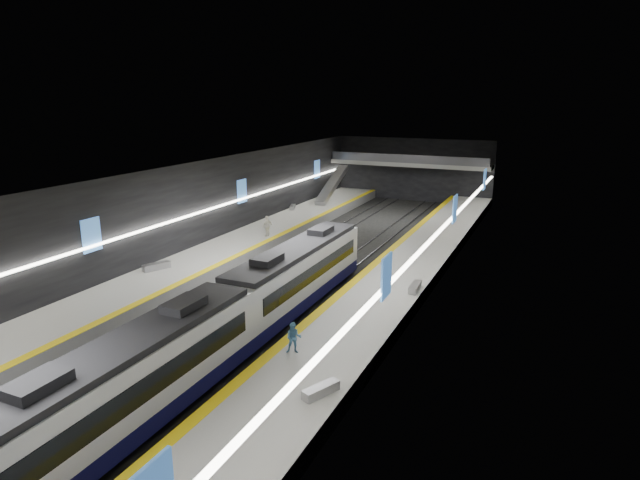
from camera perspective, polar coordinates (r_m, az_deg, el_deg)
The scene contains 24 objects.
ground at distance 38.95m, azimuth -3.61°, elevation -4.69°, with size 70.00×70.00×0.00m, color black.
ceiling at distance 37.01m, azimuth -3.81°, elevation 7.04°, with size 20.00×70.00×0.04m, color beige.
wall_left at distance 43.28m, azimuth -15.50°, elevation 2.32°, with size 0.04×70.00×8.00m, color black.
wall_right at distance 34.38m, azimuth 11.19°, elevation -0.67°, with size 0.04×70.00×8.00m, color black.
wall_back at distance 70.10m, azimuth 9.91°, elevation 7.39°, with size 20.00×0.04×8.00m, color black.
platform_left at distance 42.65m, azimuth -12.57°, elevation -2.55°, with size 5.00×70.00×1.00m, color slate.
tile_surface_left at distance 42.51m, azimuth -12.61°, elevation -1.89°, with size 5.00×70.00×0.02m, color #A5A5A0.
tactile_strip_left at distance 41.26m, azimuth -10.16°, elevation -2.26°, with size 0.60×70.00×0.02m, color yellow.
platform_right at distance 36.07m, azimuth 7.03°, elevation -5.58°, with size 5.00×70.00×1.00m, color slate.
tile_surface_right at distance 35.89m, azimuth 7.06°, elevation -4.82°, with size 5.00×70.00×0.02m, color #A5A5A0.
tactile_strip_right at distance 36.55m, azimuth 3.76°, elevation -4.35°, with size 0.60×70.00×0.02m, color yellow.
rails at distance 38.93m, azimuth -3.61°, elevation -4.61°, with size 6.52×70.00×0.12m.
train at distance 28.40m, azimuth -9.35°, elevation -7.86°, with size 2.69×30.04×3.60m.
ad_posters at distance 38.52m, azimuth -3.02°, elevation 2.08°, with size 19.94×53.50×2.20m.
cove_light_left at distance 43.19m, azimuth -15.28°, elevation 2.04°, with size 0.25×68.60×0.12m, color white.
cove_light_right at distance 34.47m, azimuth 10.85°, elevation -0.95°, with size 0.25×68.60×0.12m, color white.
mezzanine_bridge at distance 67.98m, azimuth 9.51°, elevation 8.05°, with size 20.00×3.00×1.50m.
escalator at distance 64.19m, azimuth 1.28°, elevation 5.92°, with size 1.20×8.00×0.60m, color #99999E.
bench_left_near at distance 40.49m, azimuth -17.05°, elevation -2.71°, with size 0.56×2.01×0.49m, color #99999E.
bench_left_far at distance 59.58m, azimuth -2.94°, elevation 3.52°, with size 0.48×1.73×0.42m, color #99999E.
bench_right_near at distance 23.34m, azimuth 0.09°, elevation -15.74°, with size 0.49×1.77×0.43m, color #99999E.
bench_right_far at distance 35.18m, azimuth 10.11°, elevation -4.98°, with size 0.52×1.88×0.46m, color #99999E.
passenger_right_b at distance 26.45m, azimuth -2.83°, elevation -10.43°, with size 0.77×0.60×1.58m, color #5086AD.
passenger_left_a at distance 47.88m, azimuth -5.63°, elevation 1.47°, with size 1.09×0.46×1.87m, color beige.
Camera 1 is at (17.28, -32.31, 13.20)m, focal length 30.00 mm.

